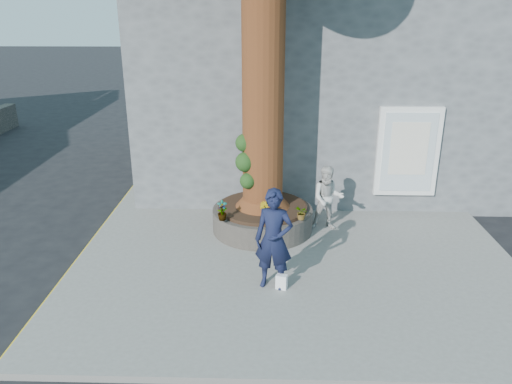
{
  "coord_description": "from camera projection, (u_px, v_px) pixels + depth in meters",
  "views": [
    {
      "loc": [
        0.95,
        -8.61,
        5.01
      ],
      "look_at": [
        0.66,
        1.46,
        1.25
      ],
      "focal_mm": 35.0,
      "sensor_mm": 36.0,
      "label": 1
    }
  ],
  "objects": [
    {
      "name": "yellow_line",
      "position": [
        85.0,
        251.0,
        10.86
      ],
      "size": [
        0.1,
        30.0,
        0.01
      ],
      "primitive_type": "cube",
      "color": "yellow",
      "rests_on": "ground"
    },
    {
      "name": "plant_d",
      "position": [
        302.0,
        213.0,
        10.63
      ],
      "size": [
        0.35,
        0.36,
        0.31
      ],
      "primitive_type": "imported",
      "rotation": [
        0.0,
        0.0,
        5.17
      ],
      "color": "gray",
      "rests_on": "planter"
    },
    {
      "name": "shopping_bag",
      "position": [
        282.0,
        282.0,
        9.16
      ],
      "size": [
        0.23,
        0.17,
        0.28
      ],
      "primitive_type": "cube",
      "rotation": [
        0.0,
        0.0,
        -0.29
      ],
      "color": "white",
      "rests_on": "pavement"
    },
    {
      "name": "ground",
      "position": [
        220.0,
        277.0,
        9.84
      ],
      "size": [
        120.0,
        120.0,
        0.0
      ],
      "primitive_type": "plane",
      "color": "black",
      "rests_on": "ground"
    },
    {
      "name": "woman",
      "position": [
        328.0,
        198.0,
        11.45
      ],
      "size": [
        0.76,
        0.6,
        1.52
      ],
      "primitive_type": "imported",
      "rotation": [
        0.0,
        0.0,
        -0.04
      ],
      "color": "beige",
      "rests_on": "pavement"
    },
    {
      "name": "planter",
      "position": [
        262.0,
        218.0,
        11.55
      ],
      "size": [
        2.3,
        2.3,
        0.6
      ],
      "color": "black",
      "rests_on": "pavement"
    },
    {
      "name": "plant_b",
      "position": [
        264.0,
        211.0,
        10.57
      ],
      "size": [
        0.32,
        0.32,
        0.41
      ],
      "primitive_type": "imported",
      "rotation": [
        0.0,
        0.0,
        2.41
      ],
      "color": "gray",
      "rests_on": "planter"
    },
    {
      "name": "plant_c",
      "position": [
        222.0,
        212.0,
        10.61
      ],
      "size": [
        0.28,
        0.28,
        0.36
      ],
      "primitive_type": "imported",
      "rotation": [
        0.0,
        0.0,
        3.79
      ],
      "color": "gray",
      "rests_on": "planter"
    },
    {
      "name": "pavement",
      "position": [
        294.0,
        252.0,
        10.72
      ],
      "size": [
        9.0,
        8.0,
        0.12
      ],
      "primitive_type": "cube",
      "color": "slate",
      "rests_on": "ground"
    },
    {
      "name": "stone_shop",
      "position": [
        321.0,
        70.0,
        15.41
      ],
      "size": [
        10.3,
        8.3,
        6.3
      ],
      "color": "#54575A",
      "rests_on": "ground"
    },
    {
      "name": "man",
      "position": [
        274.0,
        240.0,
        8.97
      ],
      "size": [
        0.78,
        0.6,
        1.9
      ],
      "primitive_type": "imported",
      "rotation": [
        0.0,
        0.0,
        -0.22
      ],
      "color": "black",
      "rests_on": "pavement"
    },
    {
      "name": "plant_a",
      "position": [
        222.0,
        210.0,
        10.67
      ],
      "size": [
        0.25,
        0.2,
        0.41
      ],
      "primitive_type": "imported",
      "rotation": [
        0.0,
        0.0,
        0.29
      ],
      "color": "gray",
      "rests_on": "planter"
    }
  ]
}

